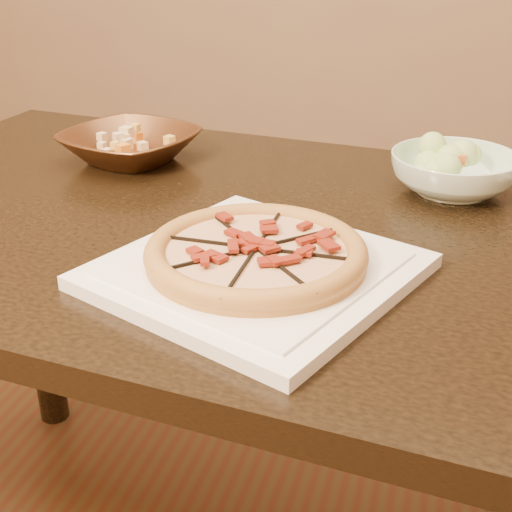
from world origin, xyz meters
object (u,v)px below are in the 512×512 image
Objects in this scene: pizza at (256,253)px; dining_table at (212,281)px; bronze_bowl at (130,146)px; salad_bowl at (453,173)px; plate at (256,270)px.

dining_table is at bearing 124.52° from pizza.
dining_table is at bearing -41.53° from bronze_bowl.
bronze_bowl is (-0.22, 0.19, 0.14)m from dining_table.
dining_table is 6.73× the size of salad_bowl.
plate is 2.17× the size of salad_bowl.
salad_bowl is at bearing 29.80° from dining_table.
bronze_bowl is 0.56m from salad_bowl.
plate is 1.92× the size of bronze_bowl.
salad_bowl is (0.22, 0.37, -0.00)m from pizza.
pizza reaches higher than plate.
dining_table is 4.96× the size of pizza.
dining_table is 0.25m from plate.
salad_bowl reaches higher than plate.
dining_table is 5.95× the size of bronze_bowl.
bronze_bowl is at bearing 132.56° from plate.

